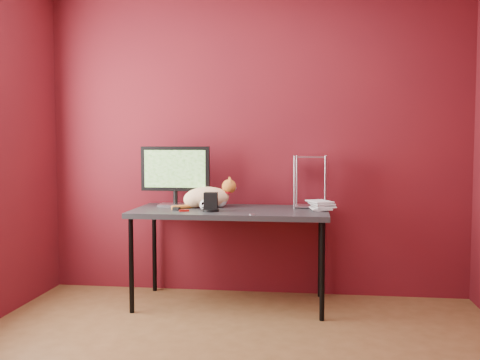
# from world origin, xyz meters

# --- Properties ---
(room) EXTENTS (3.52, 3.52, 2.61)m
(room) POSITION_xyz_m (0.00, 0.00, 1.45)
(room) COLOR brown
(room) RESTS_ON ground
(desk) EXTENTS (1.50, 0.70, 0.75)m
(desk) POSITION_xyz_m (-0.15, 1.37, 0.70)
(desk) COLOR black
(desk) RESTS_ON ground
(monitor) EXTENTS (0.56, 0.18, 0.48)m
(monitor) POSITION_xyz_m (-0.62, 1.50, 1.02)
(monitor) COLOR #B9B8BE
(monitor) RESTS_ON desk
(cat) EXTENTS (0.48, 0.32, 0.25)m
(cat) POSITION_xyz_m (-0.35, 1.45, 0.84)
(cat) COLOR orange
(cat) RESTS_ON desk
(skull_mug) EXTENTS (0.09, 0.09, 0.09)m
(skull_mug) POSITION_xyz_m (-0.32, 1.25, 0.80)
(skull_mug) COLOR silver
(skull_mug) RESTS_ON desk
(speaker) EXTENTS (0.12, 0.12, 0.14)m
(speaker) POSITION_xyz_m (-0.28, 1.22, 0.82)
(speaker) COLOR black
(speaker) RESTS_ON desk
(book_stack) EXTENTS (0.23, 0.25, 0.81)m
(book_stack) POSITION_xyz_m (0.48, 1.41, 1.15)
(book_stack) COLOR beige
(book_stack) RESTS_ON desk
(wire_rack) EXTENTS (0.25, 0.21, 0.41)m
(wire_rack) POSITION_xyz_m (0.46, 1.58, 0.96)
(wire_rack) COLOR #B9B8BE
(wire_rack) RESTS_ON desk
(pocket_knife) EXTENTS (0.08, 0.05, 0.01)m
(pocket_knife) POSITION_xyz_m (-0.47, 1.19, 0.76)
(pocket_knife) COLOR #9F0F0C
(pocket_knife) RESTS_ON desk
(black_gadget) EXTENTS (0.06, 0.05, 0.03)m
(black_gadget) POSITION_xyz_m (-0.55, 1.23, 0.76)
(black_gadget) COLOR black
(black_gadget) RESTS_ON desk
(washer) EXTENTS (0.05, 0.05, 0.00)m
(washer) POSITION_xyz_m (0.05, 1.08, 0.75)
(washer) COLOR #B9B8BE
(washer) RESTS_ON desk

